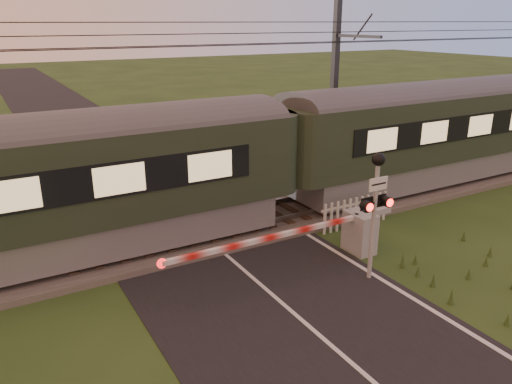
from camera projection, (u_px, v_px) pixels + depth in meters
ground at (335, 349)px, 9.82m from camera, size 160.00×160.00×0.00m
road at (343, 355)px, 9.64m from camera, size 6.00×140.00×0.03m
track_bed at (201, 232)px, 15.14m from camera, size 140.00×3.40×0.39m
overhead_wires at (193, 37)px, 13.30m from camera, size 120.00×0.62×0.62m
train at (279, 154)px, 15.77m from camera, size 39.79×2.74×3.70m
boom_gate at (351, 232)px, 13.66m from camera, size 6.88×0.89×1.19m
crossing_signal at (376, 194)px, 11.83m from camera, size 0.83×0.35×3.25m
picket_fence at (355, 212)px, 15.52m from camera, size 2.62×0.08×0.98m
catenary_mast at (335, 90)px, 18.93m from camera, size 0.22×2.46×7.03m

